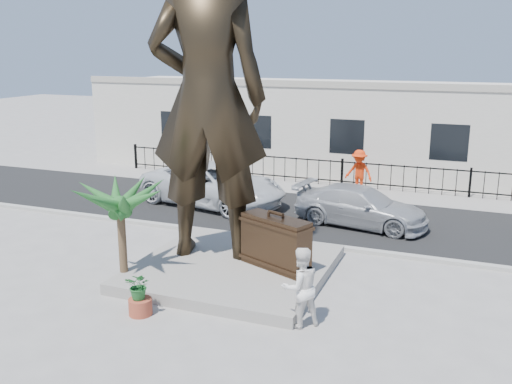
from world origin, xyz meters
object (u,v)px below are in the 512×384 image
Objects in this scene: suitcase at (276,242)px; car_white at (213,184)px; statue at (207,98)px; tourist at (300,287)px.

suitcase is 7.88m from car_white.
suitcase is 0.34× the size of car_white.
statue is at bearing -143.58° from car_white.
car_white is (-6.31, 8.64, -0.09)m from tourist.
statue reaches higher than car_white.
statue is 7.57m from car_white.
statue is at bearing -79.04° from tourist.
tourist is 0.31× the size of car_white.
statue reaches higher than suitcase.
statue is 4.42× the size of suitcase.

